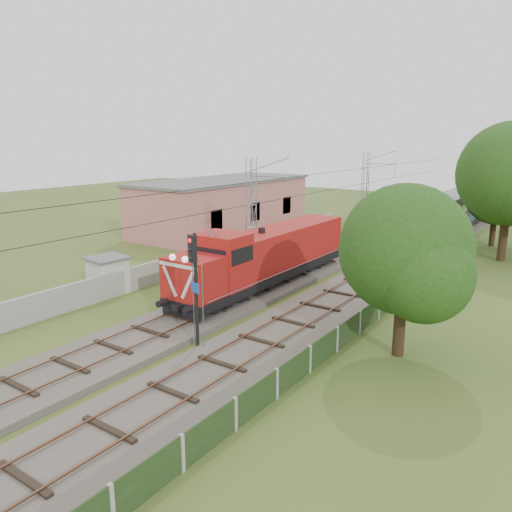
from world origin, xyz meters
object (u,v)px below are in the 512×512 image
Objects in this scene: locomotive at (266,255)px; relay_hut at (108,275)px; coach_rake at (498,189)px; signal_post at (194,272)px.

relay_hut is (-7.40, -6.34, -0.99)m from locomotive.
coach_rake is 12.01× the size of signal_post.
signal_post is (-2.11, -60.52, 1.27)m from coach_rake.
coach_rake is at bearing 84.36° from locomotive.
locomotive is 9.79m from relay_hut.
locomotive is 6.44× the size of relay_hut.
signal_post is 11.19m from relay_hut.
locomotive is at bearing -95.64° from coach_rake.
relay_hut is (-12.40, -56.95, -1.28)m from coach_rake.
signal_post reaches higher than locomotive.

